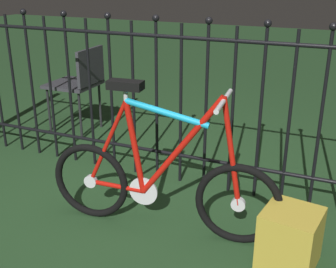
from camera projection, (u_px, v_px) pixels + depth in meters
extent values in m
plane|color=#203E20|center=(151.00, 226.00, 2.66)|extent=(20.00, 20.00, 0.00)
cylinder|color=black|center=(14.00, 86.00, 3.57)|extent=(0.02, 0.02, 1.16)
cylinder|color=black|center=(32.00, 88.00, 3.50)|extent=(0.02, 0.02, 1.16)
sphere|color=black|center=(23.00, 12.00, 3.29)|extent=(0.05, 0.05, 0.05)
cylinder|color=black|center=(51.00, 90.00, 3.43)|extent=(0.02, 0.02, 1.16)
cylinder|color=black|center=(70.00, 93.00, 3.37)|extent=(0.02, 0.02, 1.16)
sphere|color=black|center=(63.00, 14.00, 3.15)|extent=(0.05, 0.05, 0.05)
cylinder|color=black|center=(90.00, 96.00, 3.30)|extent=(0.02, 0.02, 1.16)
cylinder|color=black|center=(112.00, 98.00, 3.23)|extent=(0.02, 0.02, 1.16)
sphere|color=black|center=(107.00, 16.00, 3.01)|extent=(0.05, 0.05, 0.05)
cylinder|color=black|center=(134.00, 101.00, 3.16)|extent=(0.02, 0.02, 1.16)
cylinder|color=black|center=(157.00, 104.00, 3.09)|extent=(0.02, 0.02, 1.16)
sphere|color=black|center=(156.00, 18.00, 2.87)|extent=(0.05, 0.05, 0.05)
cylinder|color=black|center=(181.00, 107.00, 3.02)|extent=(0.02, 0.02, 1.16)
cylinder|color=black|center=(206.00, 111.00, 2.95)|extent=(0.02, 0.02, 1.16)
sphere|color=black|center=(209.00, 21.00, 2.73)|extent=(0.05, 0.05, 0.05)
cylinder|color=black|center=(232.00, 114.00, 2.88)|extent=(0.02, 0.02, 1.16)
cylinder|color=black|center=(260.00, 118.00, 2.81)|extent=(0.02, 0.02, 1.16)
sphere|color=black|center=(268.00, 23.00, 2.59)|extent=(0.05, 0.05, 0.05)
cylinder|color=black|center=(289.00, 121.00, 2.74)|extent=(0.02, 0.02, 1.16)
cylinder|color=black|center=(320.00, 125.00, 2.67)|extent=(0.02, 0.02, 1.16)
sphere|color=black|center=(333.00, 27.00, 2.45)|extent=(0.05, 0.05, 0.05)
cylinder|color=black|center=(188.00, 157.00, 3.13)|extent=(4.25, 0.03, 0.03)
cylinder|color=black|center=(190.00, 38.00, 2.82)|extent=(4.25, 0.03, 0.03)
torus|color=black|center=(91.00, 181.00, 2.68)|extent=(0.50, 0.09, 0.50)
cylinder|color=silver|center=(91.00, 181.00, 2.68)|extent=(0.08, 0.04, 0.08)
torus|color=black|center=(238.00, 204.00, 2.42)|extent=(0.50, 0.09, 0.50)
cylinder|color=silver|center=(238.00, 204.00, 2.42)|extent=(0.08, 0.04, 0.08)
cylinder|color=red|center=(181.00, 148.00, 2.40)|extent=(0.49, 0.08, 0.65)
cylinder|color=#19A5D8|center=(167.00, 113.00, 2.36)|extent=(0.49, 0.08, 0.14)
cylinder|color=red|center=(135.00, 147.00, 2.50)|extent=(0.13, 0.05, 0.57)
cylinder|color=red|center=(117.00, 186.00, 2.63)|extent=(0.35, 0.06, 0.04)
cylinder|color=red|center=(107.00, 143.00, 2.54)|extent=(0.28, 0.05, 0.56)
cylinder|color=red|center=(231.00, 153.00, 2.32)|extent=(0.14, 0.04, 0.63)
cylinder|color=silver|center=(224.00, 99.00, 2.23)|extent=(0.03, 0.03, 0.02)
cylinder|color=silver|center=(224.00, 101.00, 2.23)|extent=(0.07, 0.40, 0.03)
cylinder|color=silver|center=(126.00, 95.00, 2.39)|extent=(0.03, 0.03, 0.07)
cube|color=black|center=(125.00, 85.00, 2.37)|extent=(0.21, 0.11, 0.05)
cylinder|color=silver|center=(143.00, 191.00, 2.58)|extent=(0.18, 0.03, 0.18)
cylinder|color=black|center=(49.00, 111.00, 4.06)|extent=(0.02, 0.02, 0.45)
cylinder|color=black|center=(70.00, 102.00, 4.36)|extent=(0.02, 0.02, 0.45)
cylinder|color=black|center=(80.00, 116.00, 3.94)|extent=(0.02, 0.02, 0.45)
cylinder|color=black|center=(100.00, 105.00, 4.24)|extent=(0.02, 0.02, 0.45)
cube|color=#2D2D33|center=(73.00, 84.00, 4.06)|extent=(0.44, 0.44, 0.03)
cube|color=#2D2D33|center=(91.00, 66.00, 3.92)|extent=(0.04, 0.41, 0.33)
cube|color=#B29933|center=(290.00, 238.00, 2.27)|extent=(0.33, 0.33, 0.32)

